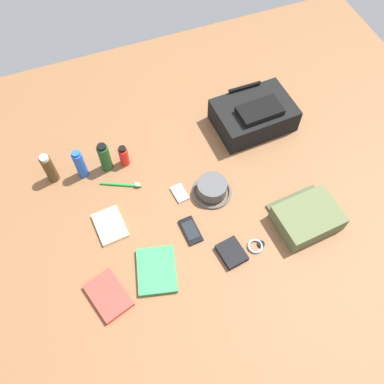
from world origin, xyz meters
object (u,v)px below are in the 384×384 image
travel_guidebook (157,270)px  shampoo_bottle (105,157)px  notepad (110,226)px  cell_phone (191,231)px  paperback_novel (108,295)px  media_player (180,193)px  backpack (254,115)px  toothbrush (123,185)px  wallet (232,253)px  deodorant_spray (80,164)px  sunscreen_spray (124,156)px  cologne_bottle (49,168)px  wristwatch (256,246)px  toiletry_pouch (307,217)px  bucket_hat (212,189)px

travel_guidebook → shampoo_bottle: bearing=95.5°
notepad → cell_phone: bearing=-29.4°
travel_guidebook → paperback_novel: bearing=-171.8°
media_player → travel_guidebook: bearing=-124.3°
backpack → travel_guidebook: bearing=-140.7°
travel_guidebook → toothbrush: 0.42m
wallet → media_player: bearing=97.8°
deodorant_spray → travel_guidebook: 0.56m
backpack → sunscreen_spray: bearing=-179.8°
deodorant_spray → media_player: 0.44m
cologne_bottle → travel_guidebook: (0.28, -0.56, -0.07)m
travel_guidebook → wristwatch: size_ratio=3.02×
toiletry_pouch → cell_phone: (-0.45, 0.12, -0.03)m
travel_guidebook → wallet: wallet is taller
cologne_bottle → cell_phone: 0.65m
cologne_bottle → toothbrush: (0.27, -0.14, -0.07)m
wallet → wristwatch: bearing=-11.4°
bucket_hat → notepad: (-0.45, -0.00, -0.02)m
cell_phone → wristwatch: cell_phone is taller
cologne_bottle → toothbrush: size_ratio=0.96×
backpack → toiletry_pouch: 0.54m
backpack → travel_guidebook: (-0.65, -0.53, -0.05)m
backpack → bucket_hat: backpack is taller
toiletry_pouch → paperback_novel: toiletry_pouch is taller
cologne_bottle → deodorant_spray: bearing=-11.1°
toiletry_pouch → deodorant_spray: 0.96m
travel_guidebook → media_player: travel_guidebook is taller
backpack → media_player: bearing=-152.0°
bucket_hat → wristwatch: 0.30m
cell_phone → paperback_novel: bearing=-159.6°
media_player → wristwatch: same height
deodorant_spray → toothbrush: 0.20m
paperback_novel → media_player: paperback_novel is taller
paperback_novel → sunscreen_spray: bearing=68.0°
sunscreen_spray → deodorant_spray: bearing=177.8°
paperback_novel → wristwatch: (0.60, -0.01, -0.00)m
deodorant_spray → media_player: size_ratio=1.75×
shampoo_bottle → wallet: (0.35, -0.57, -0.06)m
bucket_hat → cell_phone: (-0.15, -0.14, -0.02)m
bucket_hat → wallet: bucket_hat is taller
cologne_bottle → media_player: (0.48, -0.27, -0.07)m
toiletry_pouch → deodorant_spray: (-0.79, 0.55, 0.04)m
shampoo_bottle → cell_phone: size_ratio=1.28×
bucket_hat → paperback_novel: bucket_hat is taller
travel_guidebook → media_player: (0.20, 0.29, -0.00)m
cologne_bottle → notepad: size_ratio=1.06×
deodorant_spray → paperback_novel: 0.57m
bucket_hat → wristwatch: (0.07, -0.29, -0.02)m
bucket_hat → media_player: bearing=162.3°
backpack → deodorant_spray: size_ratio=2.30×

